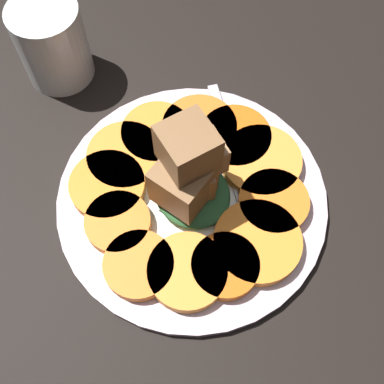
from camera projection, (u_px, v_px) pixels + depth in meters
table_slab at (192, 205)px, 50.01cm from camera, size 120.00×120.00×2.00cm
plate at (192, 199)px, 48.64cm from camera, size 27.12×27.12×1.05cm
carrot_slice_0 at (261, 161)px, 49.14cm from camera, size 8.22×8.22×1.28cm
carrot_slice_1 at (235, 137)px, 50.41cm from camera, size 7.51×7.51×1.28cm
carrot_slice_2 at (199, 128)px, 50.92cm from camera, size 7.91×7.91×1.28cm
carrot_slice_3 at (157, 133)px, 50.62cm from camera, size 7.46×7.46×1.28cm
carrot_slice_4 at (125, 156)px, 49.41cm from camera, size 7.86×7.86×1.28cm
carrot_slice_5 at (107, 185)px, 47.94cm from camera, size 7.57×7.57×1.28cm
carrot_slice_6 at (118, 223)px, 46.18cm from camera, size 6.36×6.36×1.28cm
carrot_slice_7 at (139, 265)px, 44.33cm from camera, size 6.59×6.59×1.28cm
carrot_slice_8 at (187, 272)px, 44.06cm from camera, size 7.41×7.41×1.28cm
carrot_slice_9 at (225, 266)px, 44.30cm from camera, size 6.34×6.34×1.28cm
carrot_slice_10 at (257, 242)px, 45.32cm from camera, size 8.37×8.37×1.28cm
carrot_slice_11 at (273, 202)px, 47.12cm from camera, size 6.92×6.92×1.28cm
center_pile at (189, 176)px, 44.15cm from camera, size 8.05×7.63×10.69cm
fork at (235, 158)px, 49.83cm from camera, size 17.41×8.62×0.40cm
water_glass at (52, 43)px, 52.34cm from camera, size 7.59×7.59×9.20cm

